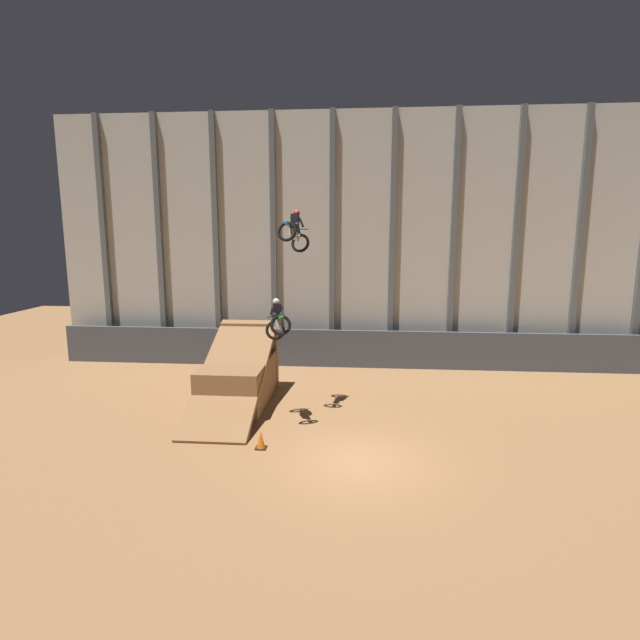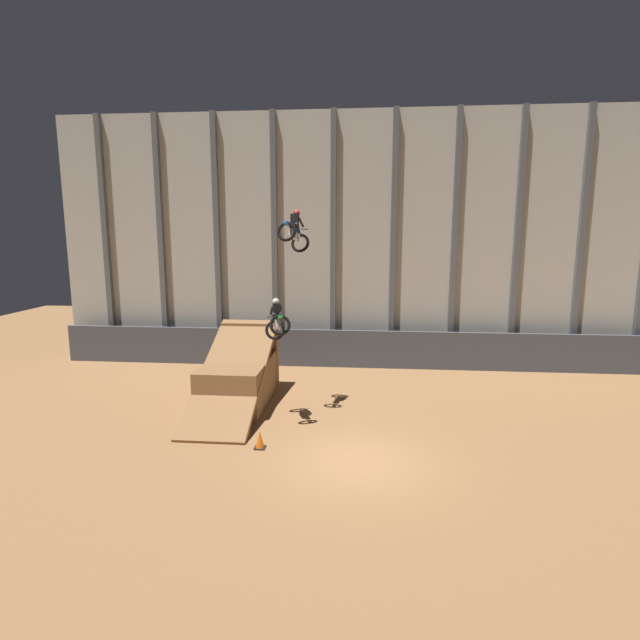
% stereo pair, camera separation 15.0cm
% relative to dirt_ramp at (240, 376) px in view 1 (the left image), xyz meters
% --- Properties ---
extents(ground_plane, '(60.00, 60.00, 0.00)m').
position_rel_dirt_ramp_xyz_m(ground_plane, '(4.92, -5.26, -1.03)').
color(ground_plane, '#996B42').
extents(arena_back_wall, '(32.00, 0.40, 12.85)m').
position_rel_dirt_ramp_xyz_m(arena_back_wall, '(4.92, 6.52, 5.39)').
color(arena_back_wall, beige).
rests_on(arena_back_wall, ground_plane).
extents(lower_barrier, '(31.36, 0.20, 1.93)m').
position_rel_dirt_ramp_xyz_m(lower_barrier, '(4.92, 5.51, -0.07)').
color(lower_barrier, '#474C56').
rests_on(lower_barrier, ground_plane).
extents(dirt_ramp, '(2.49, 6.55, 3.10)m').
position_rel_dirt_ramp_xyz_m(dirt_ramp, '(0.00, 0.00, 0.00)').
color(dirt_ramp, olive).
rests_on(dirt_ramp, ground_plane).
extents(rider_bike_left_air, '(1.21, 1.81, 1.63)m').
position_rel_dirt_ramp_xyz_m(rider_bike_left_air, '(1.98, -2.22, 2.71)').
color(rider_bike_left_air, black).
extents(rider_bike_right_air, '(1.10, 1.79, 1.63)m').
position_rel_dirt_ramp_xyz_m(rider_bike_right_air, '(2.45, -0.98, 5.86)').
color(rider_bike_right_air, black).
extents(traffic_cone_near_ramp, '(0.36, 0.36, 0.58)m').
position_rel_dirt_ramp_xyz_m(traffic_cone_near_ramp, '(1.79, -4.55, -0.75)').
color(traffic_cone_near_ramp, black).
rests_on(traffic_cone_near_ramp, ground_plane).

